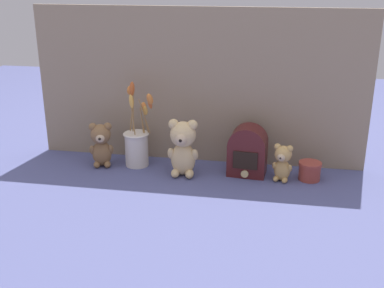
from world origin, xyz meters
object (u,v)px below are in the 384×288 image
vintage_radio (248,151)px  decorative_tin_tall (310,171)px  teddy_bear_medium (101,144)px  flower_vase (137,143)px  teddy_bear_small (283,162)px  teddy_bear_large (183,147)px

vintage_radio → decorative_tin_tall: 0.25m
teddy_bear_medium → flower_vase: flower_vase is taller
flower_vase → vintage_radio: 0.46m
teddy_bear_medium → vintage_radio: bearing=1.9°
vintage_radio → decorative_tin_tall: vintage_radio is taller
teddy_bear_small → teddy_bear_large: bearing=-178.0°
teddy_bear_medium → teddy_bear_small: teddy_bear_medium is taller
teddy_bear_small → flower_vase: bearing=175.0°
teddy_bear_medium → teddy_bear_small: 0.75m
vintage_radio → teddy_bear_small: bearing=-16.6°
vintage_radio → decorative_tin_tall: (0.25, -0.01, -0.06)m
teddy_bear_large → vintage_radio: (0.25, 0.06, -0.02)m
teddy_bear_large → vintage_radio: bearing=12.4°
teddy_bear_medium → vintage_radio: (0.61, 0.02, -0.00)m
vintage_radio → decorative_tin_tall: size_ratio=2.27×
teddy_bear_large → flower_vase: flower_vase is taller
teddy_bear_small → flower_vase: flower_vase is taller
teddy_bear_small → decorative_tin_tall: (0.11, 0.03, -0.04)m
teddy_bear_small → teddy_bear_medium: bearing=178.4°
flower_vase → decorative_tin_tall: flower_vase is taller
teddy_bear_medium → decorative_tin_tall: 0.86m
teddy_bear_medium → decorative_tin_tall: bearing=0.5°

